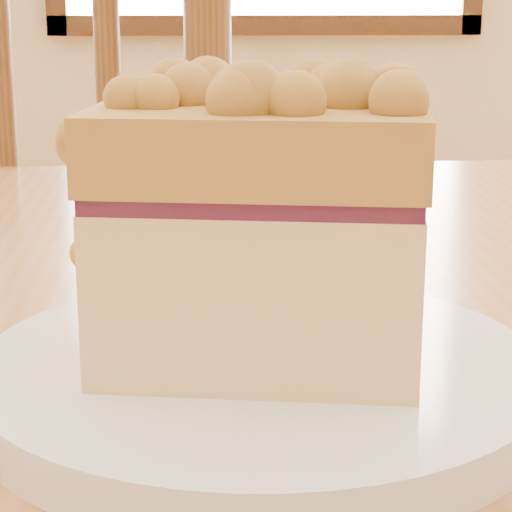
{
  "coord_description": "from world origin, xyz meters",
  "views": [
    {
      "loc": [
        0.06,
        -0.18,
        0.9
      ],
      "look_at": [
        0.08,
        0.21,
        0.8
      ],
      "focal_mm": 70.0,
      "sensor_mm": 36.0,
      "label": 1
    }
  ],
  "objects": [
    {
      "name": "cafe_table_main",
      "position": [
        0.01,
        0.29,
        0.66
      ],
      "size": [
        1.3,
        0.89,
        0.75
      ],
      "rotation": [
        0.0,
        0.0,
        0.03
      ],
      "color": "#AE6F43",
      "rests_on": "ground"
    },
    {
      "name": "cafe_chair_main",
      "position": [
        -0.08,
        0.88,
        0.52
      ],
      "size": [
        0.57,
        0.57,
        1.03
      ],
      "rotation": [
        0.0,
        0.0,
        2.88
      ],
      "color": "brown",
      "rests_on": "ground"
    },
    {
      "name": "plate",
      "position": [
        0.08,
        0.18,
        0.76
      ],
      "size": [
        0.22,
        0.22,
        0.02
      ],
      "color": "white",
      "rests_on": "cafe_table_main"
    },
    {
      "name": "cake_slice",
      "position": [
        0.08,
        0.18,
        0.82
      ],
      "size": [
        0.14,
        0.1,
        0.11
      ],
      "rotation": [
        0.0,
        0.0,
        -0.15
      ],
      "color": "#FFD690",
      "rests_on": "plate"
    }
  ]
}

